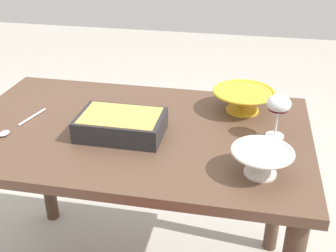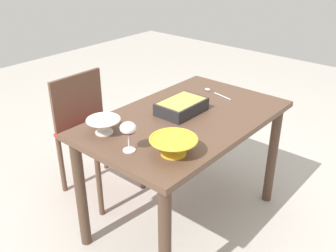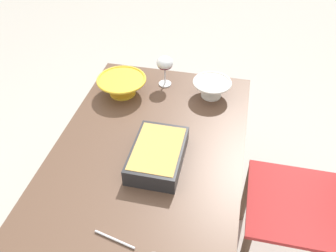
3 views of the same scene
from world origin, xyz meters
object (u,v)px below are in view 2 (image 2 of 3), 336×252
Objects in this scene: dining_table at (185,134)px; serving_spoon at (213,92)px; small_bowl at (174,145)px; chair at (92,128)px; mixing_bowl at (104,125)px; casserole_dish at (181,106)px; wine_glass at (128,130)px.

serving_spoon is (-0.41, -0.09, 0.12)m from dining_table.
dining_table is at bearing -149.66° from small_bowl.
chair is 0.89m from serving_spoon.
casserole_dish is at bearing 162.42° from mixing_bowl.
wine_glass is 0.65× the size of serving_spoon.
chair is 4.62× the size of mixing_bowl.
small_bowl is (-0.12, 0.18, -0.07)m from wine_glass.
mixing_bowl is 0.78× the size of small_bowl.
casserole_dish is at bearing 5.77° from serving_spoon.
serving_spoon is at bearing -174.23° from casserole_dish.
small_bowl is (0.40, 0.27, 0.01)m from casserole_dish.
chair is 3.54× the size of serving_spoon.
dining_table is 0.55m from wine_glass.
chair reaches higher than dining_table.
chair reaches higher than serving_spoon.
serving_spoon is at bearing -167.33° from dining_table.
small_bowl is at bearing 99.59° from mixing_bowl.
mixing_bowl is at bearing -7.38° from serving_spoon.
dining_table is at bearing 155.38° from mixing_bowl.
chair is at bearing -78.02° from casserole_dish.
dining_table is at bearing 62.29° from casserole_dish.
wine_glass is at bearing -57.24° from small_bowl.
small_bowl reaches higher than dining_table.
wine_glass is at bearing 64.29° from chair.
mixing_bowl reaches higher than dining_table.
wine_glass is at bearing 9.62° from casserole_dish.
small_bowl is 0.98× the size of serving_spoon.
mixing_bowl is at bearing 58.75° from chair.
casserole_dish is at bearing 101.98° from chair.
chair is 0.71m from mixing_bowl.
casserole_dish is (-0.15, 0.69, 0.32)m from chair.
wine_glass is 0.92m from serving_spoon.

